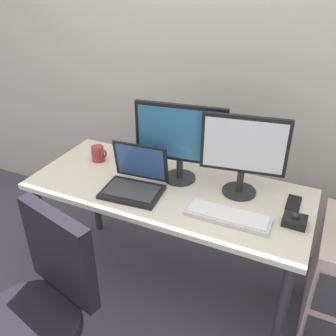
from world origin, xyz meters
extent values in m
plane|color=#494556|center=(0.00, 0.00, 0.00)|extent=(8.00, 8.00, 0.00)
cube|color=beige|center=(0.00, 0.67, 1.40)|extent=(6.00, 0.10, 2.80)
cube|color=beige|center=(0.00, 0.00, 0.71)|extent=(1.53, 0.65, 0.03)
cylinder|color=#2D2D33|center=(-0.71, -0.26, 0.35)|extent=(0.05, 0.05, 0.69)
cylinder|color=#2D2D33|center=(0.71, -0.26, 0.35)|extent=(0.05, 0.05, 0.69)
cylinder|color=#2D2D33|center=(-0.71, 0.26, 0.35)|extent=(0.05, 0.05, 0.69)
cylinder|color=#2D2D33|center=(0.71, 0.26, 0.35)|extent=(0.05, 0.05, 0.69)
cylinder|color=black|center=(-0.24, -0.86, 0.47)|extent=(0.44, 0.44, 0.07)
cube|color=black|center=(-0.19, -0.67, 0.73)|extent=(0.40, 0.16, 0.42)
cylinder|color=#262628|center=(0.02, 0.11, 0.73)|extent=(0.18, 0.18, 0.01)
cylinder|color=#262628|center=(0.02, 0.11, 0.79)|extent=(0.04, 0.04, 0.11)
cube|color=black|center=(0.02, 0.11, 1.00)|extent=(0.50, 0.10, 0.32)
cube|color=teal|center=(0.02, 0.10, 1.00)|extent=(0.45, 0.07, 0.28)
cylinder|color=#262628|center=(0.36, 0.11, 0.73)|extent=(0.18, 0.18, 0.01)
cylinder|color=#262628|center=(0.36, 0.11, 0.79)|extent=(0.04, 0.04, 0.12)
cube|color=black|center=(0.36, 0.11, 1.00)|extent=(0.43, 0.09, 0.30)
cube|color=white|center=(0.37, 0.10, 1.00)|extent=(0.39, 0.07, 0.27)
cube|color=silver|center=(0.38, -0.13, 0.73)|extent=(0.41, 0.14, 0.02)
cube|color=white|center=(0.38, -0.13, 0.75)|extent=(0.38, 0.12, 0.01)
cube|color=black|center=(-0.15, -0.14, 0.73)|extent=(0.33, 0.25, 0.02)
cube|color=#38383D|center=(-0.15, -0.14, 0.74)|extent=(0.29, 0.19, 0.00)
cube|color=black|center=(-0.16, -0.01, 0.85)|extent=(0.31, 0.07, 0.22)
cube|color=#335999|center=(-0.16, -0.02, 0.85)|extent=(0.27, 0.06, 0.19)
cube|color=black|center=(0.67, -0.04, 0.74)|extent=(0.11, 0.09, 0.04)
sphere|color=#232328|center=(0.67, -0.04, 0.77)|extent=(0.04, 0.04, 0.04)
cylinder|color=#983431|center=(-0.52, 0.10, 0.77)|extent=(0.08, 0.08, 0.09)
torus|color=maroon|center=(-0.48, 0.10, 0.77)|extent=(0.01, 0.06, 0.06)
cube|color=black|center=(0.65, 0.12, 0.73)|extent=(0.07, 0.14, 0.01)
camera|label=1|loc=(0.71, -1.53, 1.80)|focal=39.30mm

